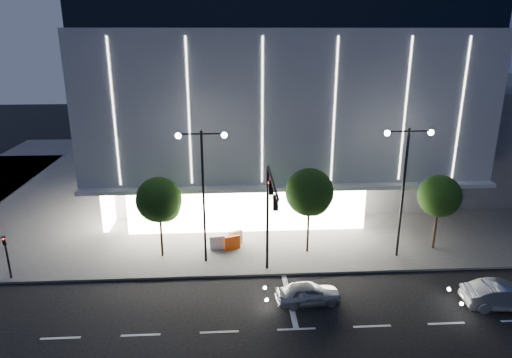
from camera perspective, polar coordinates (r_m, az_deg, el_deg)
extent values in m
plane|color=black|center=(26.06, 0.03, -16.48)|extent=(160.00, 160.00, 0.00)
cube|color=#474747|center=(48.20, 4.21, 0.10)|extent=(70.00, 40.00, 0.15)
cube|color=#4C4C51|center=(47.43, 1.86, 2.27)|extent=(28.00, 21.00, 4.00)
cube|color=#A1A1A7|center=(44.02, 2.20, 11.01)|extent=(30.00, 25.00, 11.00)
cube|color=black|center=(43.75, 2.32, 20.16)|extent=(29.40, 24.50, 3.00)
cube|color=white|center=(34.63, -1.06, -3.69)|extent=(18.00, 0.40, 3.60)
cube|color=white|center=(40.70, -16.78, -1.15)|extent=(0.40, 10.00, 3.60)
cube|color=#A1A1A7|center=(33.22, 4.17, -0.82)|extent=(30.00, 2.00, 0.30)
cube|color=white|center=(31.70, 4.44, 8.34)|extent=(24.00, 0.06, 10.00)
cube|color=#4C4C51|center=(53.95, 27.14, 5.49)|extent=(16.00, 20.00, 10.00)
cylinder|color=black|center=(28.67, 1.44, -5.16)|extent=(0.18, 0.18, 7.00)
cylinder|color=black|center=(24.73, 2.08, -0.30)|extent=(0.14, 5.80, 0.14)
cube|color=black|center=(25.58, 1.91, -1.09)|extent=(0.28, 0.18, 0.85)
cube|color=black|center=(23.34, 2.46, -2.99)|extent=(0.28, 0.18, 0.85)
sphere|color=#FF0C0C|center=(25.48, 1.65, -0.46)|extent=(0.14, 0.14, 0.14)
cylinder|color=black|center=(29.36, -6.55, -2.61)|extent=(0.16, 0.16, 9.00)
cylinder|color=black|center=(28.22, -8.28, 5.59)|extent=(1.40, 0.10, 0.10)
cylinder|color=black|center=(28.13, -5.43, 5.66)|extent=(1.40, 0.10, 0.10)
sphere|color=white|center=(28.31, -9.69, 5.35)|extent=(0.36, 0.36, 0.36)
sphere|color=white|center=(28.14, -3.99, 5.49)|extent=(0.36, 0.36, 0.36)
cylinder|color=black|center=(31.43, 17.85, -1.99)|extent=(0.16, 0.16, 9.00)
cylinder|color=black|center=(30.06, 17.37, 5.71)|extent=(1.40, 0.10, 0.10)
cylinder|color=black|center=(30.59, 19.83, 5.66)|extent=(1.40, 0.10, 0.10)
sphere|color=white|center=(29.84, 16.09, 5.54)|extent=(0.36, 0.36, 0.36)
sphere|color=white|center=(30.89, 21.01, 5.45)|extent=(0.36, 0.36, 0.36)
cylinder|color=black|center=(32.19, -28.61, -8.71)|extent=(0.12, 0.12, 3.00)
cube|color=black|center=(31.71, -28.92, -6.76)|extent=(0.22, 0.16, 0.55)
sphere|color=#FF0C0C|center=(31.57, -29.05, -6.59)|extent=(0.10, 0.10, 0.10)
cylinder|color=black|center=(31.58, -11.78, -6.50)|extent=(0.16, 0.16, 3.78)
sphere|color=black|center=(30.71, -12.05, -2.54)|extent=(3.02, 3.02, 3.02)
sphere|color=black|center=(31.04, -11.38, -3.34)|extent=(2.16, 2.16, 2.16)
sphere|color=black|center=(30.72, -12.51, -3.21)|extent=(1.94, 1.94, 1.94)
cylinder|color=black|center=(31.63, 6.53, -5.90)|extent=(0.16, 0.16, 4.06)
sphere|color=black|center=(30.72, 6.69, -1.64)|extent=(3.25, 3.25, 3.25)
sphere|color=black|center=(31.15, 7.14, -2.51)|extent=(2.32, 2.32, 2.32)
sphere|color=black|center=(30.65, 6.26, -2.35)|extent=(2.09, 2.09, 2.09)
cylinder|color=black|center=(34.39, 21.53, -5.48)|extent=(0.16, 0.16, 3.64)
sphere|color=black|center=(33.62, 21.95, -1.97)|extent=(2.91, 2.91, 2.91)
sphere|color=black|center=(34.08, 22.17, -2.66)|extent=(2.08, 2.08, 2.08)
sphere|color=black|center=(33.49, 21.61, -2.57)|extent=(1.87, 1.87, 1.87)
imported|color=#AAADB2|center=(26.77, 6.53, -13.99)|extent=(3.81, 1.80, 1.26)
imported|color=silver|center=(29.61, 28.57, -12.68)|extent=(4.54, 1.89, 1.46)
cube|color=silver|center=(32.42, -4.85, -7.91)|extent=(1.13, 0.44, 1.00)
cube|color=#F7500D|center=(32.33, -2.98, -7.95)|extent=(1.12, 0.62, 1.00)
cube|color=silver|center=(33.08, -2.64, -7.32)|extent=(1.11, 0.68, 1.00)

